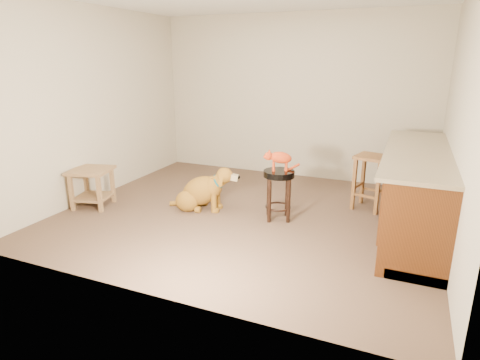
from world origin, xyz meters
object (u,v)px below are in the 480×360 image
at_px(side_table, 92,182).
at_px(tabby_kitten, 279,158).
at_px(wood_stool, 370,181).
at_px(padded_stool, 279,185).
at_px(golden_retriever, 202,192).

relative_size(side_table, tabby_kitten, 1.54).
distance_m(wood_stool, tabby_kitten, 1.35).
xyz_separation_m(wood_stool, tabby_kitten, (-1.00, -0.81, 0.40)).
bearing_deg(wood_stool, padded_stool, -140.92).
relative_size(padded_stool, side_table, 1.01).
height_order(wood_stool, golden_retriever, wood_stool).
distance_m(golden_retriever, tabby_kitten, 1.15).
distance_m(side_table, tabby_kitten, 2.50).
distance_m(padded_stool, wood_stool, 1.28).
xyz_separation_m(side_table, tabby_kitten, (2.40, 0.55, 0.43)).
distance_m(side_table, golden_retriever, 1.47).
bearing_deg(side_table, golden_retriever, 19.09).
bearing_deg(padded_stool, side_table, -167.17).
bearing_deg(tabby_kitten, side_table, 171.72).
relative_size(padded_stool, wood_stool, 0.86).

